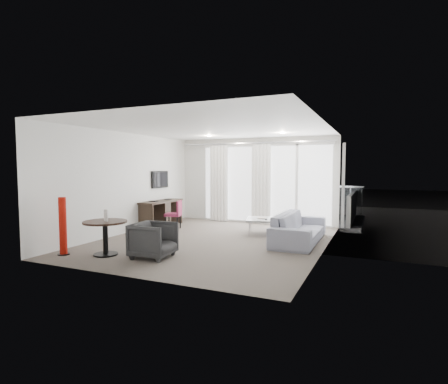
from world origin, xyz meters
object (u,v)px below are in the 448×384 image
at_px(sofa, 299,228).
at_px(rattan_chair_b, 326,208).
at_px(red_lamp, 63,226).
at_px(round_table, 105,238).
at_px(tub_armchair, 153,240).
at_px(desk, 162,214).
at_px(desk_chair, 173,215).
at_px(coffee_table, 264,226).
at_px(rattan_chair_a, 289,205).

xyz_separation_m(sofa, rattan_chair_b, (0.07, 4.03, 0.04)).
bearing_deg(red_lamp, sofa, 37.36).
distance_m(round_table, tub_armchair, 0.99).
height_order(desk, desk_chair, desk_chair).
bearing_deg(desk, desk_chair, -25.74).
bearing_deg(rattan_chair_b, tub_armchair, -90.57).
distance_m(coffee_table, sofa, 1.20).
xyz_separation_m(red_lamp, rattan_chair_b, (4.05, 7.07, -0.20)).
bearing_deg(sofa, tub_armchair, 138.27).
xyz_separation_m(tub_armchair, rattan_chair_a, (1.03, 6.62, 0.07)).
relative_size(desk_chair, rattan_chair_b, 1.08).
height_order(desk_chair, rattan_chair_a, rattan_chair_a).
xyz_separation_m(rattan_chair_a, rattan_chair_b, (1.28, -0.08, -0.04)).
distance_m(desk_chair, red_lamp, 3.32).
bearing_deg(sofa, round_table, 130.33).
bearing_deg(rattan_chair_b, desk, -120.94).
bearing_deg(desk, red_lamp, -88.23).
distance_m(tub_armchair, coffee_table, 3.36).
relative_size(red_lamp, rattan_chair_a, 1.39).
bearing_deg(round_table, red_lamp, -157.83).
relative_size(desk, sofa, 0.70).
bearing_deg(desk_chair, red_lamp, -114.15).
relative_size(sofa, rattan_chair_b, 3.09).
bearing_deg(rattan_chair_a, round_table, -91.35).
relative_size(desk, rattan_chair_b, 2.17).
xyz_separation_m(desk_chair, round_table, (0.33, -2.97, -0.06)).
height_order(red_lamp, rattan_chair_a, red_lamp).
bearing_deg(round_table, rattan_chair_a, 73.70).
distance_m(desk, red_lamp, 3.56).
distance_m(desk_chair, round_table, 2.99).
bearing_deg(red_lamp, rattan_chair_b, 60.19).
bearing_deg(rattan_chair_a, coffee_table, -72.04).
height_order(tub_armchair, rattan_chair_a, rattan_chair_a).
bearing_deg(desk, sofa, -7.25).
xyz_separation_m(red_lamp, coffee_table, (2.95, 3.65, -0.37)).
bearing_deg(desk_chair, round_table, -100.18).
distance_m(desk_chair, tub_armchair, 3.05).
bearing_deg(tub_armchair, rattan_chair_a, -13.37).
height_order(rattan_chair_a, rattan_chair_b, rattan_chair_a).
bearing_deg(rattan_chair_a, sofa, -58.66).
bearing_deg(red_lamp, rattan_chair_a, 68.82).
height_order(sofa, rattan_chair_a, rattan_chair_a).
relative_size(tub_armchair, coffee_table, 0.84).
distance_m(coffee_table, rattan_chair_b, 3.59).
relative_size(round_table, red_lamp, 0.74).
xyz_separation_m(desk, rattan_chair_a, (2.88, 3.59, 0.03)).
xyz_separation_m(coffee_table, sofa, (1.03, -0.62, 0.13)).
height_order(coffee_table, rattan_chair_b, rattan_chair_b).
bearing_deg(sofa, rattan_chair_b, -1.02).
relative_size(desk, red_lamp, 1.41).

